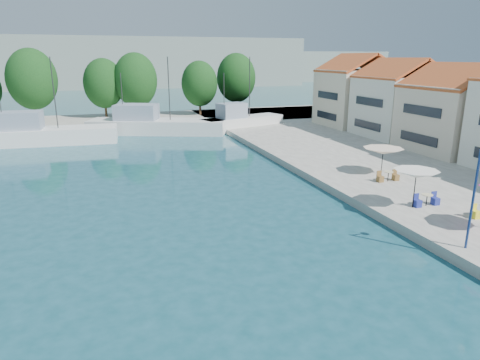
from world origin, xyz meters
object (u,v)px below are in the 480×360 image
object	(u,v)px
trawler_03	(154,125)
umbrella_cream	(383,151)
trawler_04	(241,122)
umbrella_white	(416,174)
trawler_02	(40,135)

from	to	relation	value
trawler_03	umbrella_cream	bearing A→B (deg)	-41.91
trawler_04	trawler_03	bearing A→B (deg)	156.14
trawler_03	umbrella_white	size ratio (longest dim) A/B	6.60
trawler_04	umbrella_white	xyz separation A→B (m)	(-0.14, -35.10, 1.69)
trawler_03	umbrella_cream	world-z (taller)	trawler_03
trawler_04	umbrella_white	distance (m)	35.14
umbrella_white	umbrella_cream	world-z (taller)	umbrella_white
trawler_02	trawler_03	world-z (taller)	same
trawler_04	umbrella_white	world-z (taller)	trawler_04
umbrella_white	umbrella_cream	bearing A→B (deg)	67.55
trawler_02	trawler_03	xyz separation A→B (m)	(13.50, 3.22, -0.00)
trawler_03	umbrella_white	bearing A→B (deg)	-51.34
trawler_02	trawler_04	world-z (taller)	same
trawler_04	umbrella_white	size ratio (longest dim) A/B	4.55
trawler_02	umbrella_white	size ratio (longest dim) A/B	6.01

